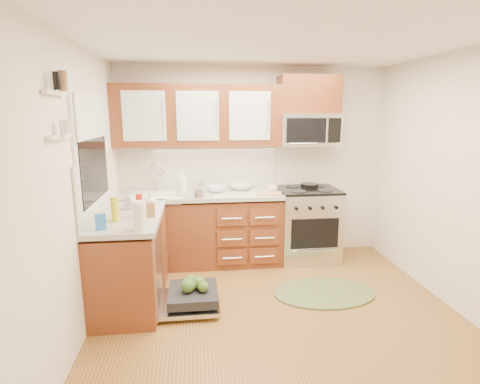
{
  "coord_description": "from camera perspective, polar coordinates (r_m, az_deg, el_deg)",
  "views": [
    {
      "loc": [
        -0.76,
        -3.17,
        1.92
      ],
      "look_at": [
        -0.28,
        0.85,
        1.05
      ],
      "focal_mm": 28.0,
      "sensor_mm": 36.0,
      "label": 1
    }
  ],
  "objects": [
    {
      "name": "wall_front",
      "position": [
        1.74,
        20.24,
        -11.25
      ],
      "size": [
        3.5,
        0.04,
        2.5
      ],
      "primitive_type": "cube",
      "color": "silver",
      "rests_on": "ground"
    },
    {
      "name": "backsplash_left",
      "position": [
        3.88,
        -21.18,
        0.72
      ],
      "size": [
        0.02,
        1.25,
        0.57
      ],
      "primitive_type": "cube",
      "color": "beige",
      "rests_on": "ground"
    },
    {
      "name": "stock_pot",
      "position": [
        4.48,
        -6.33,
        -0.11
      ],
      "size": [
        0.21,
        0.21,
        0.11
      ],
      "primitive_type": "cylinder",
      "rotation": [
        0.0,
        0.0,
        -0.17
      ],
      "color": "silver",
      "rests_on": "countertop_back"
    },
    {
      "name": "base_cabinet_left",
      "position": [
        4.04,
        -16.35,
        -10.15
      ],
      "size": [
        0.6,
        1.25,
        0.85
      ],
      "primitive_type": "cube",
      "color": "#5A2A14",
      "rests_on": "ground"
    },
    {
      "name": "soap_bottle_c",
      "position": [
        4.07,
        -13.5,
        -1.22
      ],
      "size": [
        0.14,
        0.14,
        0.16
      ],
      "primitive_type": "imported",
      "rotation": [
        0.0,
        0.0,
        -0.13
      ],
      "color": "#999999",
      "rests_on": "countertop_left"
    },
    {
      "name": "microwave",
      "position": [
        4.94,
        10.33,
        9.32
      ],
      "size": [
        0.76,
        0.38,
        0.4
      ],
      "primitive_type": null,
      "color": "silver",
      "rests_on": "ground"
    },
    {
      "name": "wall_left",
      "position": [
        3.38,
        -23.61,
        -0.36
      ],
      "size": [
        0.04,
        3.5,
        2.5
      ],
      "primitive_type": "cube",
      "color": "silver",
      "rests_on": "ground"
    },
    {
      "name": "cup",
      "position": [
        4.76,
        5.01,
        0.54
      ],
      "size": [
        0.16,
        0.16,
        0.1
      ],
      "primitive_type": "imported",
      "rotation": [
        0.0,
        0.0,
        0.38
      ],
      "color": "#999999",
      "rests_on": "countertop_back"
    },
    {
      "name": "red_bottle",
      "position": [
        3.73,
        -15.07,
        -2.01
      ],
      "size": [
        0.07,
        0.07,
        0.23
      ],
      "primitive_type": "cylinder",
      "rotation": [
        0.0,
        0.0,
        -0.21
      ],
      "color": "red",
      "rests_on": "countertop_left"
    },
    {
      "name": "shelf_lower",
      "position": [
        2.98,
        -25.77,
        7.65
      ],
      "size": [
        0.04,
        0.4,
        0.03
      ],
      "primitive_type": "cube",
      "color": "white",
      "rests_on": "ground"
    },
    {
      "name": "mustard_bottle",
      "position": [
        3.65,
        -18.51,
        -2.52
      ],
      "size": [
        0.1,
        0.1,
        0.23
      ],
      "primitive_type": "cylinder",
      "rotation": [
        0.0,
        0.0,
        -0.4
      ],
      "color": "yellow",
      "rests_on": "countertop_left"
    },
    {
      "name": "floor",
      "position": [
        3.78,
        6.13,
        -18.52
      ],
      "size": [
        3.5,
        3.5,
        0.0
      ],
      "primitive_type": "plane",
      "color": "brown",
      "rests_on": "ground"
    },
    {
      "name": "wall_right",
      "position": [
        4.1,
        31.17,
        0.92
      ],
      "size": [
        0.04,
        3.5,
        2.5
      ],
      "primitive_type": "cube",
      "color": "silver",
      "rests_on": "ground"
    },
    {
      "name": "paper_towel_roll",
      "position": [
        3.3,
        -15.07,
        -3.57
      ],
      "size": [
        0.12,
        0.12,
        0.26
      ],
      "primitive_type": "cylinder",
      "rotation": [
        0.0,
        0.0,
        0.04
      ],
      "color": "white",
      "rests_on": "countertop_left"
    },
    {
      "name": "cutting_board",
      "position": [
        4.63,
        4.52,
        -0.24
      ],
      "size": [
        0.34,
        0.26,
        0.02
      ],
      "primitive_type": "cube",
      "rotation": [
        0.0,
        0.0,
        -0.25
      ],
      "color": "#A08349",
      "rests_on": "countertop_back"
    },
    {
      "name": "soap_bottle_a",
      "position": [
        4.52,
        -8.89,
        1.31
      ],
      "size": [
        0.15,
        0.15,
        0.32
      ],
      "primitive_type": "imported",
      "rotation": [
        0.0,
        0.0,
        0.23
      ],
      "color": "#999999",
      "rests_on": "countertop_back"
    },
    {
      "name": "range",
      "position": [
        5.03,
        10.21,
        -4.83
      ],
      "size": [
        0.76,
        0.64,
        0.95
      ],
      "primitive_type": null,
      "color": "silver",
      "rests_on": "ground"
    },
    {
      "name": "cabinet_over_mw",
      "position": [
        4.96,
        10.44,
        14.36
      ],
      "size": [
        0.76,
        0.35,
        0.47
      ],
      "primitive_type": "cube",
      "color": "#5A2A14",
      "rests_on": "ground"
    },
    {
      "name": "canister",
      "position": [
        4.76,
        -5.96,
        0.8
      ],
      "size": [
        0.11,
        0.11,
        0.14
      ],
      "primitive_type": "cylinder",
      "rotation": [
        0.0,
        0.0,
        -0.33
      ],
      "color": "silver",
      "rests_on": "countertop_back"
    },
    {
      "name": "base_cabinet_back",
      "position": [
        4.85,
        -6.06,
        -5.95
      ],
      "size": [
        2.05,
        0.6,
        0.85
      ],
      "primitive_type": "cube",
      "color": "#5A2A14",
      "rests_on": "ground"
    },
    {
      "name": "skillet",
      "position": [
        5.04,
        10.53,
        1.01
      ],
      "size": [
        0.27,
        0.27,
        0.04
      ],
      "primitive_type": "cylinder",
      "rotation": [
        0.0,
        0.0,
        -0.16
      ],
      "color": "black",
      "rests_on": "range"
    },
    {
      "name": "wall_back",
      "position": [
        5.02,
        2.0,
        4.39
      ],
      "size": [
        3.5,
        0.04,
        2.5
      ],
      "primitive_type": "cube",
      "color": "silver",
      "rests_on": "ground"
    },
    {
      "name": "soap_bottle_b",
      "position": [
        4.06,
        -16.51,
        -1.18
      ],
      "size": [
        0.11,
        0.11,
        0.2
      ],
      "primitive_type": "imported",
      "rotation": [
        0.0,
        0.0,
        -0.34
      ],
      "color": "#999999",
      "rests_on": "countertop_left"
    },
    {
      "name": "sink",
      "position": [
        4.74,
        -12.51,
        -1.87
      ],
      "size": [
        0.62,
        0.5,
        0.26
      ],
      "primitive_type": null,
      "color": "white",
      "rests_on": "ground"
    },
    {
      "name": "window",
      "position": [
        3.81,
        -21.66,
        5.66
      ],
      "size": [
        0.03,
        1.05,
        1.05
      ],
      "primitive_type": null,
      "color": "white",
      "rests_on": "ground"
    },
    {
      "name": "window_blind",
      "position": [
        3.79,
        -21.68,
        10.65
      ],
      "size": [
        0.02,
        0.96,
        0.4
      ],
      "primitive_type": "cube",
      "color": "white",
      "rests_on": "ground"
    },
    {
      "name": "shelf_upper",
      "position": [
        2.98,
        -26.31,
        13.4
      ],
      "size": [
        0.04,
        0.4,
        0.03
      ],
      "primitive_type": "cube",
      "color": "white",
      "rests_on": "ground"
    },
    {
      "name": "bowl_a",
      "position": [
        4.9,
        0.11,
        0.75
      ],
      "size": [
        0.35,
        0.35,
        0.07
      ],
      "primitive_type": "imported",
      "rotation": [
        0.0,
        0.0,
        -0.29
      ],
      "color": "#999999",
      "rests_on": "countertop_back"
    },
    {
      "name": "blue_carton",
      "position": [
        3.45,
        -20.49,
        -4.26
      ],
      "size": [
        0.1,
        0.07,
        0.14
      ],
      "primitive_type": "cube",
      "rotation": [
        0.0,
        0.0,
        0.28
      ],
      "color": "blue",
      "rests_on": "countertop_left"
    },
    {
      "name": "wooden_box",
      "position": [
        3.73,
        -14.1,
        -2.65
      ],
      "size": [
        0.17,
        0.15,
        0.14
      ],
      "primitive_type": "cube",
      "rotation": [
        0.0,
        0.0,
        0.43
      ],
      "color": "brown",
      "rests_on": "countertop_left"
    },
    {
      "name": "backsplash_back",
      "position": [
        4.95,
        -6.31,
        3.75
      ],
      "size": [
        2.05,
        0.02,
        0.57
      ],
      "primitive_type": "cube",
      "color": "beige",
      "rests_on": "ground"
    },
    {
      "name": "ceiling",
      "position": [
        3.31,
        7.17,
        22.1
      ],
      "size": [
        3.5,
        3.5,
        0.0
      ],
      "primitive_type": "plane",
      "rotation": [
        3.14,
        0.0,
        0.0
      ],
      "color": "white",
      "rests_on": "ground"
    },
    {
      "name": "bowl_b",
      "position": [
        4.77,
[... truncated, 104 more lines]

